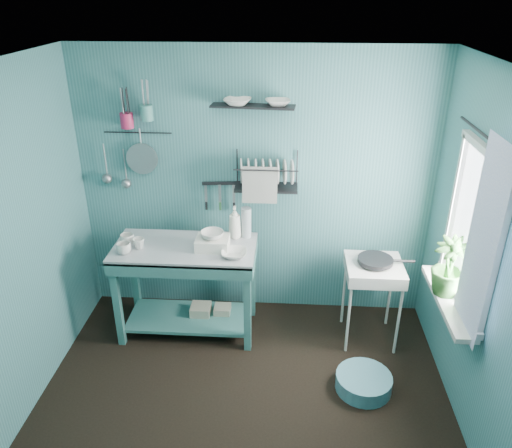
# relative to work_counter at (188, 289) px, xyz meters

# --- Properties ---
(floor) EXTENTS (3.20, 3.20, 0.00)m
(floor) POSITION_rel_work_counter_xyz_m (0.58, -1.04, -0.44)
(floor) COLOR black
(floor) RESTS_ON ground
(ceiling) EXTENTS (3.20, 3.20, 0.00)m
(ceiling) POSITION_rel_work_counter_xyz_m (0.58, -1.04, 2.06)
(ceiling) COLOR silver
(ceiling) RESTS_ON ground
(wall_back) EXTENTS (3.20, 0.00, 3.20)m
(wall_back) POSITION_rel_work_counter_xyz_m (0.58, 0.46, 0.81)
(wall_back) COLOR #366D6F
(wall_back) RESTS_ON ground
(wall_right) EXTENTS (0.00, 3.00, 3.00)m
(wall_right) POSITION_rel_work_counter_xyz_m (2.18, -1.04, 0.81)
(wall_right) COLOR #366D6F
(wall_right) RESTS_ON ground
(work_counter) EXTENTS (1.29, 0.75, 0.87)m
(work_counter) POSITION_rel_work_counter_xyz_m (0.00, 0.00, 0.00)
(work_counter) COLOR #346D69
(work_counter) RESTS_ON floor
(mug_left) EXTENTS (0.12, 0.12, 0.10)m
(mug_left) POSITION_rel_work_counter_xyz_m (-0.48, -0.16, 0.48)
(mug_left) COLOR silver
(mug_left) RESTS_ON work_counter
(mug_mid) EXTENTS (0.14, 0.14, 0.09)m
(mug_mid) POSITION_rel_work_counter_xyz_m (-0.38, -0.06, 0.48)
(mug_mid) COLOR silver
(mug_mid) RESTS_ON work_counter
(mug_right) EXTENTS (0.17, 0.17, 0.10)m
(mug_right) POSITION_rel_work_counter_xyz_m (-0.50, 0.00, 0.48)
(mug_right) COLOR silver
(mug_right) RESTS_ON work_counter
(wash_tub) EXTENTS (0.28, 0.22, 0.10)m
(wash_tub) POSITION_rel_work_counter_xyz_m (0.25, -0.02, 0.49)
(wash_tub) COLOR silver
(wash_tub) RESTS_ON work_counter
(tub_bowl) EXTENTS (0.20, 0.19, 0.06)m
(tub_bowl) POSITION_rel_work_counter_xyz_m (0.25, -0.02, 0.57)
(tub_bowl) COLOR silver
(tub_bowl) RESTS_ON wash_tub
(soap_bottle) EXTENTS (0.11, 0.12, 0.30)m
(soap_bottle) POSITION_rel_work_counter_xyz_m (0.42, 0.20, 0.59)
(soap_bottle) COLOR silver
(soap_bottle) RESTS_ON work_counter
(water_bottle) EXTENTS (0.09, 0.09, 0.28)m
(water_bottle) POSITION_rel_work_counter_xyz_m (0.52, 0.22, 0.58)
(water_bottle) COLOR #AAB6BD
(water_bottle) RESTS_ON work_counter
(counter_bowl) EXTENTS (0.22, 0.22, 0.05)m
(counter_bowl) POSITION_rel_work_counter_xyz_m (0.45, -0.15, 0.46)
(counter_bowl) COLOR silver
(counter_bowl) RESTS_ON work_counter
(hotplate_stand) EXTENTS (0.54, 0.54, 0.77)m
(hotplate_stand) POSITION_rel_work_counter_xyz_m (1.64, -0.02, -0.05)
(hotplate_stand) COLOR silver
(hotplate_stand) RESTS_ON floor
(frying_pan) EXTENTS (0.30, 0.30, 0.03)m
(frying_pan) POSITION_rel_work_counter_xyz_m (1.64, -0.02, 0.37)
(frying_pan) COLOR black
(frying_pan) RESTS_ON hotplate_stand
(knife_strip) EXTENTS (0.32, 0.05, 0.03)m
(knife_strip) POSITION_rel_work_counter_xyz_m (0.26, 0.43, 0.86)
(knife_strip) COLOR black
(knife_strip) RESTS_ON wall_back
(dish_rack) EXTENTS (0.56, 0.26, 0.32)m
(dish_rack) POSITION_rel_work_counter_xyz_m (0.69, 0.33, 1.02)
(dish_rack) COLOR black
(dish_rack) RESTS_ON wall_back
(upper_shelf) EXTENTS (0.71, 0.24, 0.01)m
(upper_shelf) POSITION_rel_work_counter_xyz_m (0.57, 0.36, 1.58)
(upper_shelf) COLOR black
(upper_shelf) RESTS_ON wall_back
(shelf_bowl_left) EXTENTS (0.26, 0.26, 0.05)m
(shelf_bowl_left) POSITION_rel_work_counter_xyz_m (0.44, 0.36, 1.65)
(shelf_bowl_left) COLOR silver
(shelf_bowl_left) RESTS_ON upper_shelf
(shelf_bowl_right) EXTENTS (0.23, 0.23, 0.05)m
(shelf_bowl_right) POSITION_rel_work_counter_xyz_m (0.78, 0.36, 1.58)
(shelf_bowl_right) COLOR silver
(shelf_bowl_right) RESTS_ON upper_shelf
(utensil_cup_magenta) EXTENTS (0.11, 0.11, 0.13)m
(utensil_cup_magenta) POSITION_rel_work_counter_xyz_m (-0.51, 0.38, 1.43)
(utensil_cup_magenta) COLOR #AF204B
(utensil_cup_magenta) RESTS_ON wall_back
(utensil_cup_teal) EXTENTS (0.11, 0.11, 0.13)m
(utensil_cup_teal) POSITION_rel_work_counter_xyz_m (-0.33, 0.38, 1.50)
(utensil_cup_teal) COLOR teal
(utensil_cup_teal) RESTS_ON wall_back
(colander) EXTENTS (0.28, 0.03, 0.28)m
(colander) POSITION_rel_work_counter_xyz_m (-0.42, 0.41, 1.08)
(colander) COLOR gray
(colander) RESTS_ON wall_back
(ladle_outer) EXTENTS (0.01, 0.01, 0.30)m
(ladle_outer) POSITION_rel_work_counter_xyz_m (-0.76, 0.42, 1.06)
(ladle_outer) COLOR gray
(ladle_outer) RESTS_ON wall_back
(ladle_inner) EXTENTS (0.01, 0.01, 0.30)m
(ladle_inner) POSITION_rel_work_counter_xyz_m (-0.59, 0.42, 1.02)
(ladle_inner) COLOR gray
(ladle_inner) RESTS_ON wall_back
(hook_rail) EXTENTS (0.60, 0.01, 0.01)m
(hook_rail) POSITION_rel_work_counter_xyz_m (-0.44, 0.43, 1.32)
(hook_rail) COLOR black
(hook_rail) RESTS_ON wall_back
(window_glass) EXTENTS (0.00, 1.10, 1.10)m
(window_glass) POSITION_rel_work_counter_xyz_m (2.17, -0.59, 0.96)
(window_glass) COLOR white
(window_glass) RESTS_ON wall_right
(windowsill) EXTENTS (0.16, 0.95, 0.04)m
(windowsill) POSITION_rel_work_counter_xyz_m (2.08, -0.59, 0.37)
(windowsill) COLOR silver
(windowsill) RESTS_ON wall_right
(curtain) EXTENTS (0.00, 1.35, 1.35)m
(curtain) POSITION_rel_work_counter_xyz_m (2.10, -0.89, 1.01)
(curtain) COLOR white
(curtain) RESTS_ON wall_right
(curtain_rod) EXTENTS (0.02, 1.05, 0.02)m
(curtain_rod) POSITION_rel_work_counter_xyz_m (2.12, -0.59, 1.61)
(curtain_rod) COLOR black
(curtain_rod) RESTS_ON wall_right
(potted_plant) EXTENTS (0.33, 0.33, 0.45)m
(potted_plant) POSITION_rel_work_counter_xyz_m (2.08, -0.52, 0.62)
(potted_plant) COLOR #316729
(potted_plant) RESTS_ON windowsill
(storage_tin_large) EXTENTS (0.18, 0.18, 0.22)m
(storage_tin_large) POSITION_rel_work_counter_xyz_m (0.10, 0.05, -0.33)
(storage_tin_large) COLOR gray
(storage_tin_large) RESTS_ON floor
(storage_tin_small) EXTENTS (0.15, 0.15, 0.20)m
(storage_tin_small) POSITION_rel_work_counter_xyz_m (0.30, 0.08, -0.34)
(storage_tin_small) COLOR gray
(storage_tin_small) RESTS_ON floor
(floor_basin) EXTENTS (0.44, 0.44, 0.13)m
(floor_basin) POSITION_rel_work_counter_xyz_m (1.53, -0.68, -0.37)
(floor_basin) COLOR teal
(floor_basin) RESTS_ON floor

